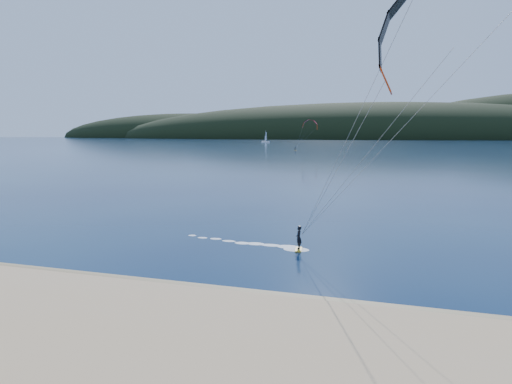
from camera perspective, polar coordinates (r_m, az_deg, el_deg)
ground at (r=22.71m, az=-12.61°, el=-15.57°), size 1800.00×1800.00×0.00m
wet_sand at (r=26.41m, az=-7.62°, el=-12.03°), size 220.00×2.50×0.10m
headland at (r=763.43m, az=16.82°, el=6.30°), size 1200.00×310.00×140.00m
kitesurfer_near at (r=27.56m, az=22.07°, el=15.10°), size 24.51×9.48×17.82m
kitesurfer_far at (r=226.47m, az=6.62°, el=7.85°), size 12.57×6.21×14.08m
sailboat at (r=437.30m, az=1.19°, el=6.22°), size 7.79×5.01×11.08m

